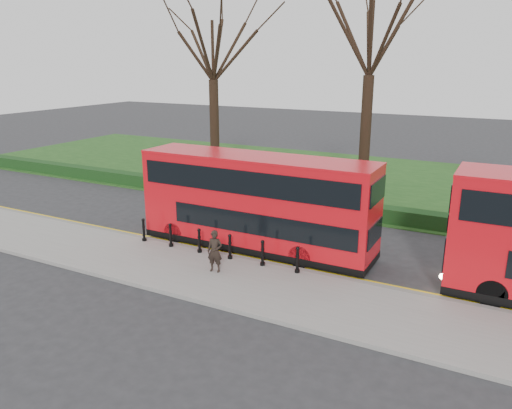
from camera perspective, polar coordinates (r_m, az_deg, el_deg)
The scene contains 12 objects.
ground at distance 21.56m, azimuth -0.77°, elevation -5.42°, with size 120.00×120.00×0.00m, color #28282B.
pavement at distance 19.16m, azimuth -5.11°, elevation -8.12°, with size 60.00×4.00×0.15m, color gray.
kerb at distance 20.72m, azimuth -2.10°, elevation -6.12°, with size 60.00×0.25×0.16m, color slate.
grass_verge at distance 34.89m, azimuth 11.08°, elevation 2.79°, with size 60.00×18.00×0.06m, color #1B4517.
hedge at distance 27.28m, azimuth 6.06°, elevation 0.06°, with size 60.00×0.90×0.80m, color black.
yellow_line_outer at distance 20.99m, azimuth -1.69°, elevation -6.03°, with size 60.00×0.10×0.01m, color yellow.
yellow_line_inner at distance 21.15m, azimuth -1.42°, elevation -5.84°, with size 60.00×0.10×0.01m, color yellow.
tree_left at distance 32.74m, azimuth -4.99°, elevation 17.82°, with size 7.83×7.83×12.23m.
tree_mid at distance 28.66m, azimuth 13.08°, elevation 18.84°, with size 8.32×8.32×12.99m.
bollard_row at distance 20.67m, azimuth -4.78°, elevation -4.52°, with size 7.59×0.15×1.00m.
bus_lead at distance 21.27m, azimuth 0.01°, elevation 0.17°, with size 10.31×2.37×4.10m.
pedestrian at distance 19.04m, azimuth -4.72°, elevation -5.35°, with size 0.60×0.39×1.64m, color black.
Camera 1 is at (9.59, -17.59, 7.95)m, focal length 35.00 mm.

